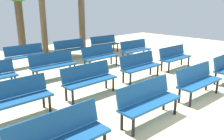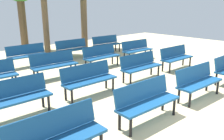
{
  "view_description": "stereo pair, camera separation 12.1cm",
  "coord_description": "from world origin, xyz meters",
  "px_view_note": "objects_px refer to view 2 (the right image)",
  "views": [
    {
      "loc": [
        -4.71,
        -1.07,
        2.47
      ],
      "look_at": [
        0.0,
        3.72,
        0.55
      ],
      "focal_mm": 36.94,
      "sensor_mm": 36.0,
      "label": 1
    },
    {
      "loc": [
        -4.62,
        -1.16,
        2.47
      ],
      "look_at": [
        0.0,
        3.72,
        0.55
      ],
      "focal_mm": 36.94,
      "sensor_mm": 36.0,
      "label": 2
    }
  ],
  "objects_px": {
    "bench_r0_c2": "(198,80)",
    "bench_r2_c3": "(137,49)",
    "bench_r1_c0": "(14,96)",
    "bench_r1_c2": "(140,65)",
    "bench_r0_c1": "(146,99)",
    "bench_r3_c2": "(73,48)",
    "bench_r0_c0": "(56,136)",
    "bench_r2_c1": "(54,63)",
    "bench_r1_c1": "(89,78)",
    "bench_r2_c2": "(101,55)",
    "bench_r1_c3": "(176,56)",
    "bench_r3_c3": "(107,43)",
    "bench_r3_c1": "(27,54)"
  },
  "relations": [
    {
      "from": "bench_r2_c1",
      "to": "bench_r1_c1",
      "type": "bearing_deg",
      "value": -89.81
    },
    {
      "from": "bench_r2_c1",
      "to": "bench_r1_c0",
      "type": "bearing_deg",
      "value": -133.11
    },
    {
      "from": "bench_r0_c2",
      "to": "bench_r1_c2",
      "type": "xyz_separation_m",
      "value": [
        0.12,
        2.1,
        0.0
      ]
    },
    {
      "from": "bench_r1_c0",
      "to": "bench_r1_c2",
      "type": "bearing_deg",
      "value": -0.22
    },
    {
      "from": "bench_r1_c2",
      "to": "bench_r2_c3",
      "type": "xyz_separation_m",
      "value": [
        2.18,
        2.02,
        0.0
      ]
    },
    {
      "from": "bench_r2_c1",
      "to": "bench_r2_c2",
      "type": "distance_m",
      "value": 2.07
    },
    {
      "from": "bench_r1_c3",
      "to": "bench_r3_c2",
      "type": "height_order",
      "value": "same"
    },
    {
      "from": "bench_r1_c0",
      "to": "bench_r3_c3",
      "type": "bearing_deg",
      "value": 34.02
    },
    {
      "from": "bench_r2_c3",
      "to": "bench_r3_c3",
      "type": "height_order",
      "value": "same"
    },
    {
      "from": "bench_r2_c3",
      "to": "bench_r2_c1",
      "type": "bearing_deg",
      "value": -179.01
    },
    {
      "from": "bench_r2_c2",
      "to": "bench_r3_c2",
      "type": "height_order",
      "value": "same"
    },
    {
      "from": "bench_r1_c0",
      "to": "bench_r2_c2",
      "type": "xyz_separation_m",
      "value": [
        4.23,
        1.93,
        0.0
      ]
    },
    {
      "from": "bench_r1_c2",
      "to": "bench_r2_c1",
      "type": "relative_size",
      "value": 0.99
    },
    {
      "from": "bench_r1_c3",
      "to": "bench_r3_c1",
      "type": "bearing_deg",
      "value": 134.59
    },
    {
      "from": "bench_r0_c0",
      "to": "bench_r0_c1",
      "type": "distance_m",
      "value": 2.16
    },
    {
      "from": "bench_r2_c1",
      "to": "bench_r1_c2",
      "type": "bearing_deg",
      "value": -43.93
    },
    {
      "from": "bench_r0_c0",
      "to": "bench_r2_c1",
      "type": "relative_size",
      "value": 0.99
    },
    {
      "from": "bench_r0_c1",
      "to": "bench_r2_c3",
      "type": "distance_m",
      "value": 5.89
    },
    {
      "from": "bench_r1_c1",
      "to": "bench_r0_c0",
      "type": "bearing_deg",
      "value": -135.34
    },
    {
      "from": "bench_r1_c3",
      "to": "bench_r2_c1",
      "type": "distance_m",
      "value": 4.65
    },
    {
      "from": "bench_r0_c2",
      "to": "bench_r1_c2",
      "type": "relative_size",
      "value": 1.01
    },
    {
      "from": "bench_r0_c0",
      "to": "bench_r3_c2",
      "type": "relative_size",
      "value": 1.0
    },
    {
      "from": "bench_r2_c1",
      "to": "bench_r3_c1",
      "type": "bearing_deg",
      "value": 93.78
    },
    {
      "from": "bench_r0_c0",
      "to": "bench_r1_c2",
      "type": "distance_m",
      "value": 4.72
    },
    {
      "from": "bench_r1_c2",
      "to": "bench_r3_c2",
      "type": "bearing_deg",
      "value": 90.4
    },
    {
      "from": "bench_r0_c2",
      "to": "bench_r2_c3",
      "type": "relative_size",
      "value": 1.0
    },
    {
      "from": "bench_r0_c1",
      "to": "bench_r3_c2",
      "type": "relative_size",
      "value": 1.01
    },
    {
      "from": "bench_r0_c1",
      "to": "bench_r1_c3",
      "type": "relative_size",
      "value": 1.0
    },
    {
      "from": "bench_r0_c2",
      "to": "bench_r1_c0",
      "type": "distance_m",
      "value": 4.64
    },
    {
      "from": "bench_r2_c3",
      "to": "bench_r3_c2",
      "type": "distance_m",
      "value": 2.99
    },
    {
      "from": "bench_r1_c2",
      "to": "bench_r2_c1",
      "type": "xyz_separation_m",
      "value": [
        -2.0,
        2.2,
        0.0
      ]
    },
    {
      "from": "bench_r1_c0",
      "to": "bench_r0_c2",
      "type": "bearing_deg",
      "value": -27.22
    },
    {
      "from": "bench_r1_c1",
      "to": "bench_r1_c3",
      "type": "xyz_separation_m",
      "value": [
        4.18,
        -0.18,
        0.0
      ]
    },
    {
      "from": "bench_r1_c1",
      "to": "bench_r1_c2",
      "type": "bearing_deg",
      "value": 0.03
    },
    {
      "from": "bench_r0_c2",
      "to": "bench_r3_c1",
      "type": "distance_m",
      "value": 6.72
    },
    {
      "from": "bench_r1_c2",
      "to": "bench_r2_c3",
      "type": "height_order",
      "value": "same"
    },
    {
      "from": "bench_r0_c0",
      "to": "bench_r3_c1",
      "type": "bearing_deg",
      "value": 71.88
    },
    {
      "from": "bench_r2_c2",
      "to": "bench_r2_c3",
      "type": "bearing_deg",
      "value": -1.27
    },
    {
      "from": "bench_r2_c1",
      "to": "bench_r3_c1",
      "type": "relative_size",
      "value": 1.01
    },
    {
      "from": "bench_r1_c1",
      "to": "bench_r2_c1",
      "type": "distance_m",
      "value": 2.12
    },
    {
      "from": "bench_r1_c3",
      "to": "bench_r3_c2",
      "type": "bearing_deg",
      "value": 116.27
    },
    {
      "from": "bench_r3_c3",
      "to": "bench_r1_c1",
      "type": "bearing_deg",
      "value": -133.45
    },
    {
      "from": "bench_r1_c3",
      "to": "bench_r3_c3",
      "type": "distance_m",
      "value": 4.24
    },
    {
      "from": "bench_r0_c1",
      "to": "bench_r0_c2",
      "type": "bearing_deg",
      "value": -0.44
    },
    {
      "from": "bench_r2_c2",
      "to": "bench_r3_c1",
      "type": "xyz_separation_m",
      "value": [
        -2.07,
        2.25,
        0.0
      ]
    },
    {
      "from": "bench_r3_c2",
      "to": "bench_r0_c0",
      "type": "bearing_deg",
      "value": -124.14
    },
    {
      "from": "bench_r1_c1",
      "to": "bench_r2_c2",
      "type": "relative_size",
      "value": 1.01
    },
    {
      "from": "bench_r0_c0",
      "to": "bench_r2_c1",
      "type": "xyz_separation_m",
      "value": [
        2.32,
        4.11,
        0.0
      ]
    },
    {
      "from": "bench_r2_c3",
      "to": "bench_r3_c1",
      "type": "height_order",
      "value": "same"
    },
    {
      "from": "bench_r1_c2",
      "to": "bench_r2_c3",
      "type": "relative_size",
      "value": 1.0
    }
  ]
}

